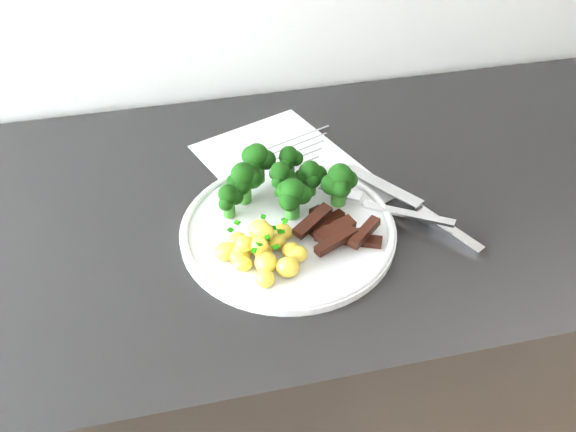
{
  "coord_description": "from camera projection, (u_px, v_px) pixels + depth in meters",
  "views": [
    {
      "loc": [
        -0.32,
        1.04,
        1.44
      ],
      "look_at": [
        -0.19,
        1.62,
        0.91
      ],
      "focal_mm": 38.82,
      "sensor_mm": 36.0,
      "label": 1
    }
  ],
  "objects": [
    {
      "name": "broccoli",
      "position": [
        286.0,
        178.0,
        0.83
      ],
      "size": [
        0.19,
        0.12,
        0.07
      ],
      "color": "#2E6D1F",
      "rests_on": "plate"
    },
    {
      "name": "knife",
      "position": [
        427.0,
        216.0,
        0.83
      ],
      "size": [
        0.13,
        0.21,
        0.02
      ],
      "color": "silver",
      "rests_on": "plate"
    },
    {
      "name": "fork",
      "position": [
        389.0,
        207.0,
        0.83
      ],
      "size": [
        0.16,
        0.13,
        0.02
      ],
      "color": "silver",
      "rests_on": "plate"
    },
    {
      "name": "beef_strips",
      "position": [
        337.0,
        230.0,
        0.79
      ],
      "size": [
        0.11,
        0.1,
        0.03
      ],
      "color": "black",
      "rests_on": "plate"
    },
    {
      "name": "potatoes",
      "position": [
        264.0,
        250.0,
        0.76
      ],
      "size": [
        0.11,
        0.1,
        0.04
      ],
      "color": "#E0C849",
      "rests_on": "plate"
    },
    {
      "name": "counter",
      "position": [
        320.0,
        380.0,
        1.16
      ],
      "size": [
        2.35,
        0.59,
        0.88
      ],
      "color": "black",
      "rests_on": "ground"
    },
    {
      "name": "plate",
      "position": [
        288.0,
        229.0,
        0.81
      ],
      "size": [
        0.28,
        0.28,
        0.02
      ],
      "color": "white",
      "rests_on": "counter"
    },
    {
      "name": "recipe_paper",
      "position": [
        288.0,
        170.0,
        0.92
      ],
      "size": [
        0.28,
        0.32,
        0.0
      ],
      "color": "white",
      "rests_on": "counter"
    }
  ]
}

